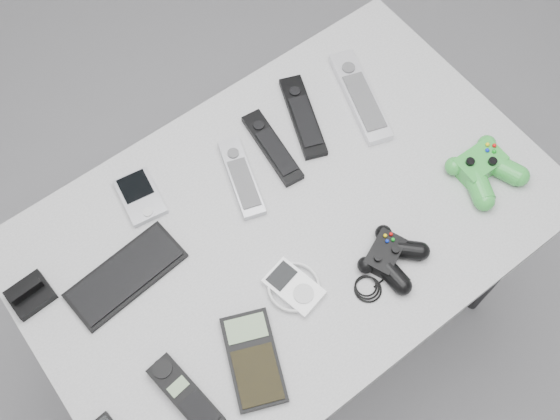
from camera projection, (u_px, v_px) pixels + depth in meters
floor at (277, 291)px, 2.05m from camera, size 3.50×3.50×0.00m
desk at (288, 234)px, 1.41m from camera, size 1.10×0.70×0.73m
pda_keyboard at (126, 275)px, 1.29m from camera, size 0.24×0.12×0.01m
dock_bracket at (29, 293)px, 1.26m from camera, size 0.08×0.07×0.04m
pda at (140, 196)px, 1.36m from camera, size 0.09×0.13×0.02m
remote_silver_a at (241, 177)px, 1.38m from camera, size 0.10×0.20×0.02m
remote_black_a at (272, 147)px, 1.42m from camera, size 0.07×0.20×0.02m
remote_black_b at (303, 116)px, 1.45m from camera, size 0.12×0.22×0.02m
remote_silver_b at (360, 96)px, 1.47m from camera, size 0.13×0.25×0.03m
cordless_handset at (185, 395)px, 1.18m from camera, size 0.07×0.17×0.03m
calculator at (253, 359)px, 1.22m from camera, size 0.15×0.20×0.02m
mp3_player at (294, 287)px, 1.28m from camera, size 0.13×0.13×0.02m
controller_black at (390, 256)px, 1.29m from camera, size 0.24×0.20×0.04m
controller_green at (484, 168)px, 1.38m from camera, size 0.15×0.16×0.05m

